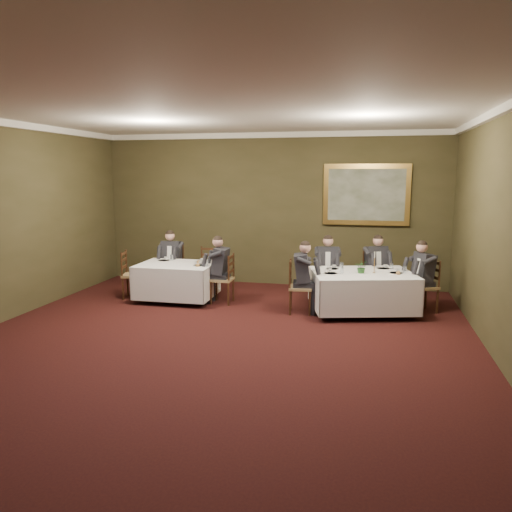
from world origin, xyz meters
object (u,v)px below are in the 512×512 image
at_px(chair_sec_endleft, 133,285).
at_px(painting, 366,195).
at_px(diner_main_backleft, 327,276).
at_px(chair_sec_backleft, 173,278).
at_px(chair_sec_endright, 223,289).
at_px(candlestick, 374,265).
at_px(diner_main_backright, 375,275).
at_px(diner_main_endright, 424,285).
at_px(diner_sec_endright, 222,278).
at_px(centerpiece, 362,266).
at_px(chair_main_backleft, 327,286).
at_px(diner_sec_backleft, 172,268).
at_px(chair_main_endright, 424,297).
at_px(chair_main_endleft, 299,298).
at_px(diner_main_endleft, 300,286).
at_px(table_main, 362,289).
at_px(table_second, 177,279).
at_px(chair_sec_backright, 208,280).
at_px(chair_main_backright, 374,286).

height_order(chair_sec_endleft, painting, painting).
distance_m(diner_main_backleft, chair_sec_backleft, 3.43).
xyz_separation_m(chair_sec_endright, candlestick, (2.95, -0.08, 0.63)).
xyz_separation_m(diner_main_backright, diner_main_endright, (0.88, -0.74, 0.00)).
distance_m(diner_main_endright, diner_sec_endright, 3.89).
distance_m(chair_sec_backleft, centerpiece, 4.27).
height_order(chair_main_backleft, diner_main_endright, diner_main_endright).
height_order(diner_sec_backleft, diner_sec_endright, same).
bearing_deg(diner_sec_endright, diner_main_backright, -73.00).
relative_size(diner_main_backright, chair_main_endright, 1.35).
distance_m(chair_main_endright, chair_sec_backleft, 5.31).
xyz_separation_m(chair_main_backleft, chair_main_endleft, (-0.41, -1.09, 0.00)).
bearing_deg(painting, centerpiece, -90.56).
distance_m(diner_main_endleft, diner_sec_backleft, 3.23).
bearing_deg(diner_main_backright, table_main, 54.26).
xyz_separation_m(chair_sec_backleft, diner_sec_endright, (1.38, -0.78, 0.23)).
height_order(table_second, chair_sec_backright, chair_sec_backright).
bearing_deg(chair_sec_backleft, chair_main_endleft, 157.76).
height_order(diner_main_endleft, chair_sec_endright, diner_main_endleft).
distance_m(diner_main_backleft, chair_main_endright, 1.93).
height_order(chair_main_backleft, diner_main_backleft, diner_main_backleft).
bearing_deg(chair_main_endright, diner_main_endleft, 77.82).
height_order(table_main, chair_main_endright, chair_main_endright).
distance_m(table_main, diner_sec_backleft, 4.23).
bearing_deg(painting, chair_main_endleft, -116.27).
relative_size(diner_main_backright, diner_sec_backleft, 1.00).
xyz_separation_m(diner_main_endright, chair_sec_endright, (-3.87, -0.21, -0.23)).
bearing_deg(candlestick, diner_main_endright, 17.40).
relative_size(chair_main_endleft, chair_sec_endright, 1.00).
relative_size(diner_main_endleft, chair_sec_endright, 1.35).
bearing_deg(diner_main_backleft, chair_sec_backleft, -10.17).
relative_size(table_second, painting, 0.83).
xyz_separation_m(table_main, painting, (0.00, 2.01, 1.67)).
bearing_deg(candlestick, chair_sec_backright, 166.12).
distance_m(chair_sec_endleft, painting, 5.40).
bearing_deg(chair_main_endright, diner_sec_endright, 66.14).
bearing_deg(table_second, chair_sec_backleft, 117.98).
distance_m(diner_sec_endright, painting, 3.73).
distance_m(diner_main_endleft, painting, 3.03).
bearing_deg(chair_main_backleft, chair_sec_endleft, 1.59).
relative_size(candlestick, painting, 0.22).
xyz_separation_m(diner_main_endright, chair_sec_backright, (-4.44, 0.58, -0.23)).
bearing_deg(chair_sec_endright, chair_sec_endleft, 89.97).
height_order(table_second, painting, painting).
bearing_deg(table_main, chair_main_endright, 14.84).
xyz_separation_m(chair_main_endleft, chair_sec_endright, (-1.61, 0.39, 0.00)).
xyz_separation_m(chair_main_backright, diner_main_endleft, (-1.36, -1.34, 0.23)).
xyz_separation_m(table_second, chair_sec_endleft, (-0.97, -0.01, -0.17)).
height_order(table_main, diner_main_backright, diner_main_backright).
bearing_deg(chair_sec_backright, chair_main_endright, 170.13).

